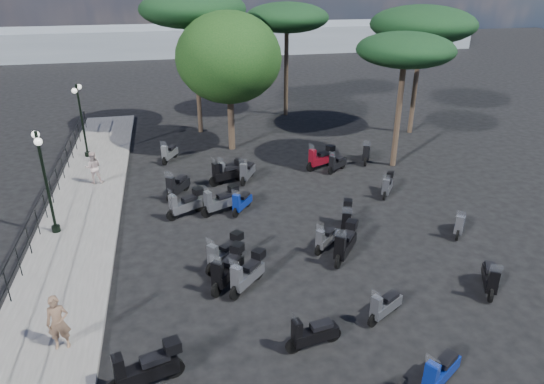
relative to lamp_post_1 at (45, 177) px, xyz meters
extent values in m
plane|color=black|center=(7.24, -2.23, -2.40)|extent=(120.00, 120.00, 0.00)
cube|color=slate|center=(0.74, 0.77, -2.32)|extent=(3.00, 30.00, 0.15)
cylinder|color=black|center=(-0.56, -4.21, -1.70)|extent=(0.04, 0.04, 1.10)
cylinder|color=black|center=(-0.56, -2.85, -1.70)|extent=(0.04, 0.04, 1.10)
cylinder|color=black|center=(-0.56, -1.48, -1.70)|extent=(0.04, 0.04, 1.10)
cylinder|color=black|center=(-0.56, -0.11, -1.70)|extent=(0.04, 0.04, 1.10)
cylinder|color=black|center=(-0.56, 1.26, -1.70)|extent=(0.04, 0.04, 1.10)
cylinder|color=black|center=(-0.56, 2.63, -1.70)|extent=(0.04, 0.04, 1.10)
cylinder|color=black|center=(-0.56, 4.00, -1.70)|extent=(0.04, 0.04, 1.10)
cylinder|color=black|center=(-0.56, 5.36, -1.70)|extent=(0.04, 0.04, 1.10)
cylinder|color=black|center=(-0.56, 6.73, -1.70)|extent=(0.04, 0.04, 1.10)
cylinder|color=black|center=(-0.56, 8.10, -1.70)|extent=(0.04, 0.04, 1.10)
cylinder|color=black|center=(-0.56, 9.47, -1.70)|extent=(0.04, 0.04, 1.10)
cylinder|color=black|center=(-0.56, 10.84, -1.70)|extent=(0.04, 0.04, 1.10)
cylinder|color=black|center=(-0.56, 12.21, -1.70)|extent=(0.04, 0.04, 1.10)
cylinder|color=black|center=(-0.56, 13.57, -1.70)|extent=(0.04, 0.04, 1.10)
cube|color=black|center=(-0.56, 0.57, -1.17)|extent=(0.04, 26.00, 0.04)
cube|color=black|center=(-0.56, 0.57, -1.70)|extent=(0.04, 26.00, 0.04)
cylinder|color=black|center=(0.00, 0.00, -2.13)|extent=(0.32, 0.32, 0.24)
cylinder|color=black|center=(0.00, 0.00, -0.28)|extent=(0.11, 0.11, 3.94)
cylinder|color=black|center=(0.00, 0.00, 1.55)|extent=(0.30, 0.86, 0.04)
sphere|color=white|center=(-0.13, 0.42, 1.45)|extent=(0.28, 0.28, 0.28)
sphere|color=white|center=(0.13, -0.42, 1.45)|extent=(0.28, 0.28, 0.28)
cylinder|color=black|center=(0.17, 8.23, -2.13)|extent=(0.31, 0.31, 0.23)
cylinder|color=black|center=(0.17, 8.23, -0.34)|extent=(0.10, 0.10, 3.81)
cylinder|color=black|center=(0.17, 8.23, 1.42)|extent=(0.14, 0.86, 0.04)
sphere|color=white|center=(0.22, 8.65, 1.33)|extent=(0.27, 0.27, 0.27)
sphere|color=white|center=(0.12, 7.80, 1.33)|extent=(0.27, 0.27, 0.27)
imported|color=brown|center=(1.29, -6.56, -1.46)|extent=(0.59, 0.40, 1.57)
imported|color=beige|center=(0.95, 4.48, -1.49)|extent=(0.76, 0.61, 1.52)
cylinder|color=black|center=(4.10, -8.10, -2.13)|extent=(0.55, 0.25, 0.54)
cube|color=black|center=(3.51, -8.26, -1.93)|extent=(1.50, 0.75, 0.38)
cube|color=black|center=(3.69, -8.21, -1.62)|extent=(0.74, 0.50, 0.16)
cube|color=black|center=(2.89, -8.42, -1.62)|extent=(0.33, 0.39, 0.78)
plane|color=white|center=(2.83, -8.44, -1.11)|extent=(0.20, 0.43, 0.42)
cube|color=black|center=(4.12, -8.09, -1.41)|extent=(0.46, 0.45, 0.29)
cylinder|color=black|center=(5.46, -3.93, -2.15)|extent=(0.45, 0.40, 0.50)
cylinder|color=black|center=(6.42, -3.13, -2.15)|extent=(0.45, 0.40, 0.50)
cube|color=#4B4D52|center=(5.98, -3.50, -1.96)|extent=(1.26, 1.14, 0.35)
cube|color=black|center=(6.11, -3.38, -1.67)|extent=(0.68, 0.64, 0.15)
cube|color=#4B4D52|center=(5.53, -3.88, -1.67)|extent=(0.38, 0.39, 0.73)
plane|color=white|center=(5.48, -3.92, -1.21)|extent=(0.32, 0.35, 0.39)
cube|color=black|center=(6.43, -3.11, -1.49)|extent=(0.48, 0.48, 0.27)
cylinder|color=black|center=(4.31, 0.22, -2.15)|extent=(0.48, 0.33, 0.50)
cylinder|color=black|center=(5.40, 0.82, -2.15)|extent=(0.48, 0.33, 0.50)
cube|color=gray|center=(4.90, 0.54, -1.97)|extent=(1.35, 0.95, 0.35)
cube|color=black|center=(5.06, 0.63, -1.68)|extent=(0.69, 0.57, 0.14)
cube|color=gray|center=(4.38, 0.26, -1.68)|extent=(0.35, 0.38, 0.72)
plane|color=white|center=(4.33, 0.23, -1.21)|extent=(0.26, 0.38, 0.38)
cube|color=black|center=(5.42, 0.83, -1.49)|extent=(0.47, 0.46, 0.27)
cylinder|color=black|center=(4.13, 6.43, -2.17)|extent=(0.30, 0.45, 0.46)
cylinder|color=black|center=(4.68, 7.44, -2.17)|extent=(0.30, 0.45, 0.46)
cube|color=gray|center=(4.43, 6.98, -2.00)|extent=(0.88, 1.25, 0.33)
cube|color=black|center=(4.50, 7.12, -1.73)|extent=(0.53, 0.64, 0.13)
cube|color=gray|center=(4.17, 6.49, -1.73)|extent=(0.35, 0.32, 0.67)
plane|color=white|center=(4.14, 6.44, -1.29)|extent=(0.36, 0.24, 0.36)
cylinder|color=black|center=(6.03, -5.35, -2.15)|extent=(0.43, 0.44, 0.51)
cylinder|color=black|center=(6.92, -4.44, -2.15)|extent=(0.43, 0.44, 0.51)
cube|color=gray|center=(6.51, -4.85, -1.95)|extent=(1.22, 1.24, 0.36)
cube|color=black|center=(6.64, -4.73, -1.66)|extent=(0.67, 0.68, 0.15)
cube|color=gray|center=(6.09, -5.29, -1.66)|extent=(0.39, 0.39, 0.74)
plane|color=white|center=(6.05, -5.33, -1.18)|extent=(0.35, 0.34, 0.39)
cube|color=black|center=(6.93, -4.42, -1.47)|extent=(0.49, 0.49, 0.28)
cylinder|color=black|center=(5.50, -5.08, -2.13)|extent=(0.41, 0.49, 0.53)
cylinder|color=black|center=(6.30, -4.01, -2.13)|extent=(0.41, 0.49, 0.53)
cube|color=black|center=(5.93, -4.50, -1.93)|extent=(1.17, 1.38, 0.38)
cube|color=black|center=(6.05, -4.35, -1.62)|extent=(0.67, 0.73, 0.16)
cube|color=black|center=(5.55, -5.01, -1.62)|extent=(0.41, 0.40, 0.78)
plane|color=white|center=(5.51, -5.06, -1.12)|extent=(0.39, 0.32, 0.41)
cube|color=black|center=(6.31, -4.00, -1.42)|extent=(0.51, 0.52, 0.29)
cylinder|color=black|center=(5.69, 0.21, -2.15)|extent=(0.51, 0.31, 0.51)
cylinder|color=black|center=(6.85, 0.73, -2.15)|extent=(0.51, 0.31, 0.51)
cube|color=#4B4D52|center=(6.32, 0.49, -1.96)|extent=(1.40, 0.89, 0.36)
cube|color=black|center=(6.48, 0.56, -1.66)|extent=(0.71, 0.55, 0.15)
cube|color=#4B4D52|center=(5.77, 0.24, -1.66)|extent=(0.34, 0.38, 0.74)
plane|color=white|center=(5.71, 0.21, -1.19)|extent=(0.24, 0.40, 0.39)
cube|color=black|center=(6.86, 0.74, -1.47)|extent=(0.47, 0.46, 0.27)
cylinder|color=black|center=(4.30, 1.97, -2.14)|extent=(0.37, 0.49, 0.51)
cylinder|color=black|center=(5.01, 3.04, -2.14)|extent=(0.37, 0.49, 0.51)
cube|color=black|center=(4.68, 2.55, -1.95)|extent=(1.07, 1.35, 0.36)
cube|color=black|center=(4.78, 2.70, -1.65)|extent=(0.62, 0.71, 0.15)
cube|color=black|center=(4.35, 2.04, -1.65)|extent=(0.40, 0.37, 0.75)
plane|color=white|center=(4.31, 1.99, -1.17)|extent=(0.38, 0.29, 0.40)
cylinder|color=black|center=(6.65, 3.39, -2.16)|extent=(0.42, 0.40, 0.48)
cylinder|color=black|center=(7.52, 4.22, -2.16)|extent=(0.42, 0.40, 0.48)
cube|color=gray|center=(7.12, 3.84, -1.98)|extent=(1.17, 1.14, 0.34)
cube|color=black|center=(7.24, 3.96, -1.70)|extent=(0.64, 0.63, 0.14)
cube|color=gray|center=(6.71, 3.45, -1.70)|extent=(0.37, 0.37, 0.70)
plane|color=white|center=(6.66, 3.41, -1.25)|extent=(0.32, 0.33, 0.37)
cylinder|color=black|center=(7.19, -7.92, -2.17)|extent=(0.47, 0.17, 0.46)
cylinder|color=black|center=(8.32, -7.73, -2.17)|extent=(0.47, 0.17, 0.46)
cube|color=black|center=(7.80, -7.82, -2.00)|extent=(1.28, 0.53, 0.33)
cube|color=black|center=(7.96, -7.79, -1.73)|extent=(0.62, 0.38, 0.13)
cube|color=black|center=(7.26, -7.91, -1.73)|extent=(0.26, 0.32, 0.67)
plane|color=white|center=(7.21, -7.92, -1.30)|extent=(0.14, 0.37, 0.36)
cylinder|color=black|center=(9.26, -3.48, -2.19)|extent=(0.38, 0.35, 0.43)
cylinder|color=black|center=(10.05, -2.77, -2.19)|extent=(0.38, 0.35, 0.43)
cube|color=gray|center=(9.69, -3.09, -2.03)|extent=(1.07, 0.99, 0.30)
cube|color=black|center=(9.80, -2.99, -1.78)|extent=(0.58, 0.55, 0.12)
cube|color=gray|center=(9.31, -3.43, -1.78)|extent=(0.32, 0.33, 0.62)
plane|color=white|center=(9.27, -3.47, -1.38)|extent=(0.28, 0.30, 0.33)
cylinder|color=black|center=(6.83, -0.03, -2.18)|extent=(0.34, 0.41, 0.44)
cylinder|color=black|center=(7.49, 0.85, -2.18)|extent=(0.34, 0.41, 0.44)
cube|color=navy|center=(7.19, 0.45, -2.01)|extent=(0.96, 1.14, 0.31)
cube|color=black|center=(7.28, 0.57, -1.76)|extent=(0.55, 0.61, 0.13)
cube|color=navy|center=(6.88, 0.03, -1.76)|extent=(0.34, 0.33, 0.64)
plane|color=white|center=(6.85, -0.02, -1.35)|extent=(0.32, 0.27, 0.34)
cylinder|color=black|center=(7.63, 2.97, -2.16)|extent=(0.32, 0.48, 0.49)
cylinder|color=black|center=(8.21, 4.04, -2.16)|extent=(0.32, 0.48, 0.49)
cube|color=#4B4D52|center=(7.94, 3.55, -1.97)|extent=(0.93, 1.32, 0.34)
cube|color=black|center=(8.03, 3.70, -1.69)|extent=(0.56, 0.68, 0.14)
cube|color=#4B4D52|center=(7.67, 3.04, -1.69)|extent=(0.37, 0.34, 0.71)
plane|color=white|center=(7.64, 2.99, -1.23)|extent=(0.38, 0.25, 0.38)
cylinder|color=black|center=(6.32, 3.20, -2.14)|extent=(0.52, 0.27, 0.52)
cylinder|color=black|center=(7.54, 3.61, -2.14)|extent=(0.52, 0.27, 0.52)
cube|color=black|center=(6.98, 3.42, -1.95)|extent=(1.44, 0.80, 0.37)
cube|color=black|center=(7.16, 3.48, -1.65)|extent=(0.72, 0.51, 0.15)
cube|color=black|center=(6.40, 3.22, -1.65)|extent=(0.33, 0.38, 0.75)
plane|color=white|center=(6.34, 3.20, -1.16)|extent=(0.21, 0.42, 0.40)
cube|color=black|center=(7.56, 3.62, -1.45)|extent=(0.46, 0.44, 0.28)
cylinder|color=black|center=(10.82, -9.44, -2.16)|extent=(0.45, 0.34, 0.48)
cube|color=navy|center=(10.36, -9.73, -1.98)|extent=(1.27, 0.97, 0.34)
cube|color=black|center=(10.50, -9.64, -1.71)|extent=(0.66, 0.57, 0.14)
cube|color=navy|center=(9.88, -10.03, -1.71)|extent=(0.34, 0.37, 0.69)
plane|color=white|center=(9.83, -10.07, -1.26)|extent=(0.27, 0.36, 0.37)
cylinder|color=black|center=(9.64, -7.39, -2.18)|extent=(0.42, 0.30, 0.44)
cylinder|color=black|center=(10.57, -6.84, -2.18)|extent=(0.42, 0.30, 0.44)
cube|color=#4B4D52|center=(10.14, -7.09, -2.02)|extent=(1.17, 0.87, 0.31)
cube|color=black|center=(10.28, -7.01, -1.76)|extent=(0.61, 0.51, 0.13)
cube|color=#4B4D52|center=(9.70, -7.35, -1.76)|extent=(0.31, 0.34, 0.64)
plane|color=white|center=(9.65, -7.38, -1.36)|extent=(0.24, 0.33, 0.34)
cylinder|color=black|center=(9.66, -4.39, -2.13)|extent=(0.42, 0.49, 0.54)
cylinder|color=black|center=(10.48, -3.33, -2.13)|extent=(0.42, 0.49, 0.54)
cube|color=black|center=(10.10, -3.82, -1.93)|extent=(1.19, 1.38, 0.38)
cube|color=black|center=(10.22, -3.67, -1.62)|extent=(0.68, 0.74, 0.16)
cube|color=black|center=(9.71, -4.32, -1.62)|extent=(0.42, 0.40, 0.78)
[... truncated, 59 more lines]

